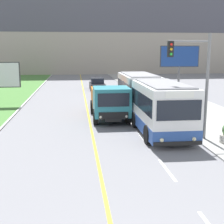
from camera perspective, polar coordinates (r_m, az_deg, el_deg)
apartment_block_background at (r=67.39m, az=-6.10°, el=17.17°), size 80.00×8.04×23.69m
city_bus at (r=21.19m, az=6.67°, el=2.27°), size 2.64×12.82×3.02m
dump_truck at (r=21.53m, az=-0.37°, el=1.68°), size 2.45×6.32×2.41m
car_distant at (r=38.81m, az=-2.74°, el=5.13°), size 1.80×4.30×1.45m
traffic_light_mast at (r=17.00m, az=15.03°, el=6.82°), size 2.28×0.32×5.66m
billboard_large at (r=36.28m, az=12.23°, el=9.62°), size 4.46×0.24×5.31m
planter_round_second at (r=20.91m, az=15.21°, el=-0.91°), size 1.04×1.04×1.10m
planter_round_third at (r=24.73m, az=11.85°, el=1.08°), size 1.02×1.02×1.09m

